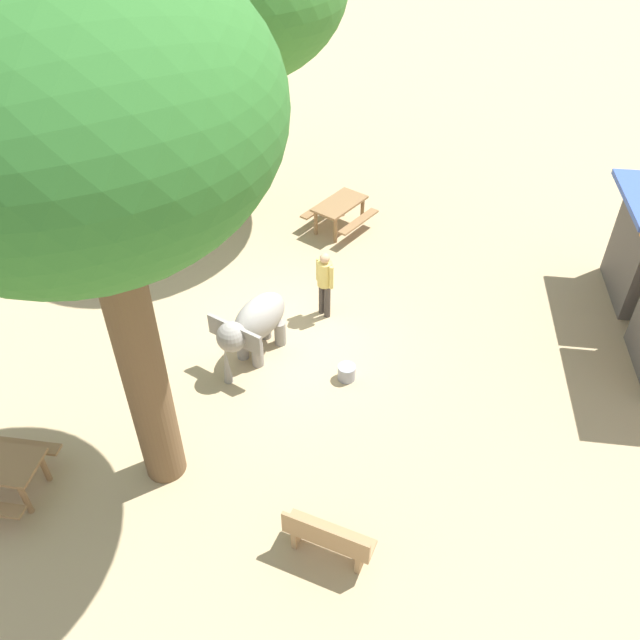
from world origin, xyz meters
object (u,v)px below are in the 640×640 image
Objects in this scene: shade_tree_secondary at (81,119)px; picnic_table_far at (340,209)px; elephant at (254,324)px; person_handler at (325,280)px; wooden_bench at (328,538)px; feed_bucket at (347,372)px.

shade_tree_secondary is 10.21m from picnic_table_far.
picnic_table_far is (-5.17, 1.16, -0.26)m from elephant.
picnic_table_far is (-3.64, -0.07, -0.36)m from person_handler.
wooden_bench is at bearing 51.19° from elephant.
shade_tree_secondary reaches higher than wooden_bench.
shade_tree_secondary is at bearing 14.54° from person_handler.
elephant is 1.97m from person_handler.
shade_tree_secondary is 6.67m from wooden_bench.
wooden_bench reaches higher than feed_bucket.
elephant is 4.76m from wooden_bench.
wooden_bench is at bearing 35.52° from picnic_table_far.
person_handler is at bearing 31.41° from picnic_table_far.
shade_tree_secondary is (3.02, -0.95, 5.45)m from elephant.
elephant reaches higher than feed_bucket.
elephant is at bearing 162.46° from shade_tree_secondary.
shade_tree_secondary is 22.80× the size of feed_bucket.
feed_bucket is (5.59, 0.77, -0.43)m from picnic_table_far.
person_handler is 5.90m from wooden_bench.
person_handler is 4.50× the size of feed_bucket.
elephant is at bearing 1.42° from person_handler.
picnic_table_far is at bearing -172.17° from feed_bucket.
person_handler is at bearing -160.39° from feed_bucket.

